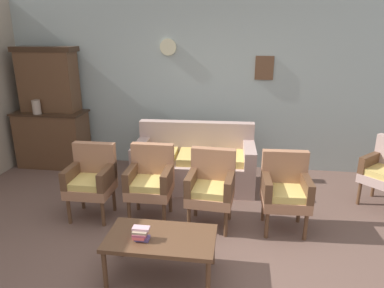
% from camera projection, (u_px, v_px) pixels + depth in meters
% --- Properties ---
extents(ground_plane, '(7.68, 7.68, 0.00)m').
position_uv_depth(ground_plane, '(179.00, 257.00, 3.61)').
color(ground_plane, brown).
extents(wall_back_with_decor, '(6.40, 0.09, 2.70)m').
position_uv_depth(wall_back_with_decor, '(206.00, 86.00, 5.67)').
color(wall_back_with_decor, '#939E99').
rests_on(wall_back_with_decor, ground).
extents(side_cabinet, '(1.16, 0.55, 0.93)m').
position_uv_depth(side_cabinet, '(53.00, 139.00, 5.92)').
color(side_cabinet, brown).
rests_on(side_cabinet, ground).
extents(cabinet_upper_hutch, '(0.99, 0.38, 1.03)m').
position_uv_depth(cabinet_upper_hutch, '(48.00, 79.00, 5.69)').
color(cabinet_upper_hutch, brown).
rests_on(cabinet_upper_hutch, side_cabinet).
extents(vase_on_cabinet, '(0.13, 0.13, 0.22)m').
position_uv_depth(vase_on_cabinet, '(36.00, 107.00, 5.59)').
color(vase_on_cabinet, tan).
rests_on(vase_on_cabinet, side_cabinet).
extents(floral_couch, '(1.75, 0.86, 0.90)m').
position_uv_depth(floral_couch, '(195.00, 164.00, 5.19)').
color(floral_couch, tan).
rests_on(floral_couch, ground).
extents(armchair_near_cabinet, '(0.52, 0.49, 0.90)m').
position_uv_depth(armchair_near_cabinet, '(91.00, 178.00, 4.28)').
color(armchair_near_cabinet, '#9E6B4C').
rests_on(armchair_near_cabinet, ground).
extents(armchair_near_couch_end, '(0.52, 0.49, 0.90)m').
position_uv_depth(armchair_near_couch_end, '(150.00, 179.00, 4.25)').
color(armchair_near_couch_end, '#9E6B4C').
rests_on(armchair_near_couch_end, ground).
extents(armchair_row_middle, '(0.55, 0.53, 0.90)m').
position_uv_depth(armchair_row_middle, '(211.00, 185.00, 4.08)').
color(armchair_row_middle, '#9E6B4C').
rests_on(armchair_row_middle, ground).
extents(armchair_by_doorway, '(0.54, 0.51, 0.90)m').
position_uv_depth(armchair_by_doorway, '(285.00, 188.00, 4.00)').
color(armchair_by_doorway, '#9E6B4C').
rests_on(armchair_by_doorway, ground).
extents(coffee_table, '(1.00, 0.56, 0.42)m').
position_uv_depth(coffee_table, '(161.00, 241.00, 3.23)').
color(coffee_table, brown).
rests_on(coffee_table, ground).
extents(book_stack_on_table, '(0.15, 0.11, 0.12)m').
position_uv_depth(book_stack_on_table, '(141.00, 234.00, 3.15)').
color(book_stack_on_table, '#5C4A81').
rests_on(book_stack_on_table, coffee_table).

